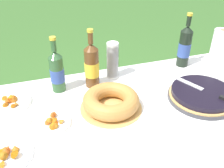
# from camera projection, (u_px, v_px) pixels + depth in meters

# --- Properties ---
(garden_table) EXTENTS (1.76, 0.96, 0.74)m
(garden_table) POSITION_uv_depth(u_px,v_px,m) (134.00, 124.00, 1.30)
(garden_table) COLOR brown
(garden_table) RESTS_ON ground_plane
(tablecloth) EXTENTS (1.77, 0.97, 0.10)m
(tablecloth) POSITION_uv_depth(u_px,v_px,m) (134.00, 115.00, 1.27)
(tablecloth) COLOR white
(tablecloth) RESTS_ON garden_table
(berry_tart) EXTENTS (0.37, 0.37, 0.06)m
(berry_tart) POSITION_uv_depth(u_px,v_px,m) (202.00, 95.00, 1.35)
(berry_tart) COLOR #38383D
(berry_tart) RESTS_ON tablecloth
(serving_knife) EXTENTS (0.18, 0.35, 0.01)m
(serving_knife) POSITION_uv_depth(u_px,v_px,m) (208.00, 91.00, 1.32)
(serving_knife) COLOR silver
(serving_knife) RESTS_ON berry_tart
(bundt_cake) EXTENTS (0.32, 0.32, 0.09)m
(bundt_cake) POSITION_uv_depth(u_px,v_px,m) (111.00, 101.00, 1.28)
(bundt_cake) COLOR tan
(bundt_cake) RESTS_ON tablecloth
(cup_stack) EXTENTS (0.07, 0.07, 0.23)m
(cup_stack) POSITION_uv_depth(u_px,v_px,m) (113.00, 60.00, 1.51)
(cup_stack) COLOR white
(cup_stack) RESTS_ON tablecloth
(cider_bottle_green) EXTENTS (0.08, 0.08, 0.32)m
(cider_bottle_green) POSITION_uv_depth(u_px,v_px,m) (57.00, 71.00, 1.38)
(cider_bottle_green) COLOR #2D562D
(cider_bottle_green) RESTS_ON tablecloth
(cider_bottle_amber) EXTENTS (0.08, 0.08, 0.35)m
(cider_bottle_amber) POSITION_uv_depth(u_px,v_px,m) (92.00, 65.00, 1.42)
(cider_bottle_amber) COLOR brown
(cider_bottle_amber) RESTS_ON tablecloth
(juice_bottle_red) EXTENTS (0.08, 0.08, 0.36)m
(juice_bottle_red) POSITION_uv_depth(u_px,v_px,m) (185.00, 46.00, 1.63)
(juice_bottle_red) COLOR black
(juice_bottle_red) RESTS_ON tablecloth
(snack_plate_near) EXTENTS (0.20, 0.20, 0.05)m
(snack_plate_near) POSITION_uv_depth(u_px,v_px,m) (51.00, 123.00, 1.18)
(snack_plate_near) COLOR white
(snack_plate_near) RESTS_ON tablecloth
(snack_plate_left) EXTENTS (0.23, 0.23, 0.06)m
(snack_plate_left) POSITION_uv_depth(u_px,v_px,m) (10.00, 102.00, 1.32)
(snack_plate_left) COLOR white
(snack_plate_left) RESTS_ON tablecloth
(snack_plate_right) EXTENTS (0.21, 0.21, 0.06)m
(snack_plate_right) POSITION_uv_depth(u_px,v_px,m) (7.00, 155.00, 1.02)
(snack_plate_right) COLOR white
(snack_plate_right) RESTS_ON tablecloth
(paper_towel_roll) EXTENTS (0.11, 0.11, 0.23)m
(paper_towel_roll) POSITION_uv_depth(u_px,v_px,m) (219.00, 46.00, 1.69)
(paper_towel_roll) COLOR white
(paper_towel_roll) RESTS_ON tablecloth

